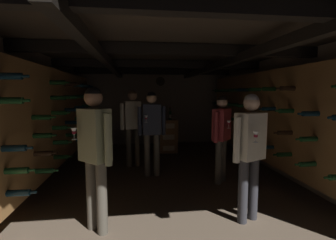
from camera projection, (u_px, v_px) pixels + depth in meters
ground_plane at (165, 176)px, 4.79m from camera, size 8.40×8.40×0.00m
room_shell at (164, 103)px, 4.91m from camera, size 4.72×6.52×2.41m
wine_crate_stack at (168, 136)px, 6.68m from camera, size 0.52×0.35×0.90m
display_bottle at (170, 115)px, 6.58m from camera, size 0.08×0.08×0.35m
person_host_center at (152, 126)px, 4.71m from camera, size 0.54×0.33×1.64m
person_guest_mid_right at (221, 131)px, 4.37m from camera, size 0.39×0.45×1.57m
person_guest_far_left at (133, 121)px, 5.34m from camera, size 0.53×0.38×1.68m
person_guest_near_left at (95, 146)px, 2.78m from camera, size 0.45×0.40×1.68m
person_guest_near_right at (250, 146)px, 3.02m from camera, size 0.50×0.42×1.61m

